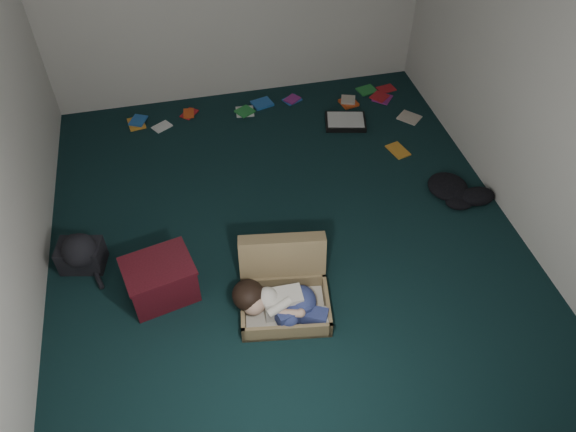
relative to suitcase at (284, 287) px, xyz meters
name	(u,v)px	position (x,y,z in m)	size (l,w,h in m)	color
floor	(284,232)	(0.16, 0.70, -0.15)	(4.50, 4.50, 0.00)	black
wall_front	(395,398)	(0.16, -1.55, 1.15)	(4.50, 4.50, 0.00)	silver
wall_right	(536,75)	(2.16, 0.70, 1.15)	(4.50, 4.50, 0.00)	silver
suitcase	(284,287)	(0.00, 0.00, 0.00)	(0.76, 0.75, 0.49)	olive
person	(279,303)	(-0.07, -0.16, 0.04)	(0.71, 0.43, 0.31)	silver
maroon_bin	(161,280)	(-0.92, 0.26, 0.03)	(0.59, 0.51, 0.36)	#440E16
backpack	(81,255)	(-1.54, 0.71, -0.02)	(0.44, 0.35, 0.26)	black
clothing_pile	(462,192)	(1.86, 0.76, -0.08)	(0.42, 0.34, 0.13)	black
paper_tray	(345,122)	(1.15, 2.10, -0.12)	(0.49, 0.41, 0.06)	black
book_scatter	(299,110)	(0.72, 2.44, -0.14)	(3.10, 1.37, 0.02)	orange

